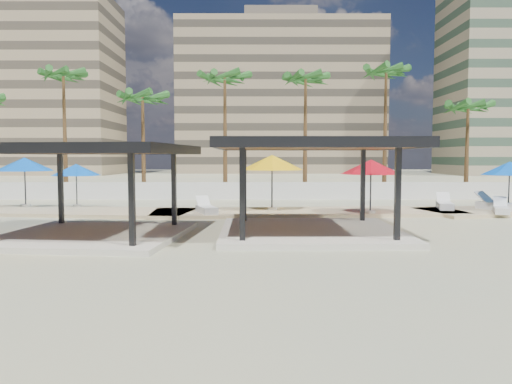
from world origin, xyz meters
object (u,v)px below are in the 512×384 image
pavilion_central (311,178)px  lounger_c (498,206)px  umbrella_a (24,164)px  umbrella_c (371,167)px  lounger_d (445,205)px  lounger_b (501,209)px  pavilion_west (91,183)px  lounger_a (206,209)px

pavilion_central → lounger_c: size_ratio=2.85×
umbrella_a → umbrella_c: umbrella_a is taller
pavilion_central → lounger_d: 11.36m
umbrella_a → lounger_b: bearing=-7.6°
lounger_b → lounger_c: bearing=1.4°
lounger_c → lounger_b: bearing=130.4°
pavilion_central → pavilion_west: 8.15m
pavilion_west → lounger_c: 20.50m
umbrella_a → lounger_c: umbrella_a is taller
pavilion_central → lounger_d: bearing=43.3°
pavilion_central → lounger_c: (10.70, 7.16, -1.75)m
pavilion_west → lounger_d: size_ratio=3.22×
umbrella_a → pavilion_west: bearing=-54.9°
umbrella_a → lounger_d: size_ratio=1.76×
lounger_b → lounger_d: size_ratio=0.91×
lounger_c → lounger_d: size_ratio=1.09×
umbrella_c → lounger_b: bearing=0.4°
pavilion_west → umbrella_a: 12.17m
pavilion_central → lounger_c: pavilion_central is taller
lounger_d → lounger_b: bearing=-120.2°
pavilion_west → lounger_a: size_ratio=3.35×
pavilion_central → umbrella_c: 6.75m
lounger_a → lounger_d: 12.81m
lounger_b → lounger_a: bearing=112.1°
umbrella_a → lounger_d: 23.34m
umbrella_c → lounger_b: (6.54, 0.04, -2.10)m
lounger_a → lounger_c: bearing=-104.1°
lounger_b → umbrella_a: bearing=104.5°
pavilion_central → lounger_a: 7.54m
lounger_a → lounger_d: (12.66, 2.02, 0.01)m
umbrella_a → pavilion_central: bearing=-31.1°
pavilion_central → lounger_b: size_ratio=3.43×
lounger_a → lounger_d: lounger_d is taller
lounger_a → lounger_b: lounger_a is taller
pavilion_west → lounger_a: bearing=67.9°
umbrella_c → lounger_d: bearing=24.6°
pavilion_central → pavilion_west: (-8.10, -0.86, -0.12)m
umbrella_c → lounger_c: (7.08, 1.46, -2.06)m
lounger_a → lounger_c: lounger_c is taller
pavilion_central → umbrella_a: bearing=148.5°
lounger_c → lounger_d: 2.66m
umbrella_c → lounger_a: 8.43m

